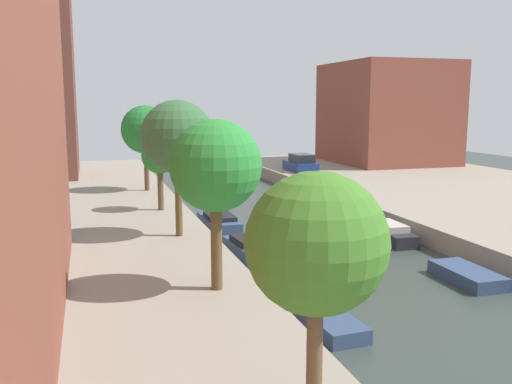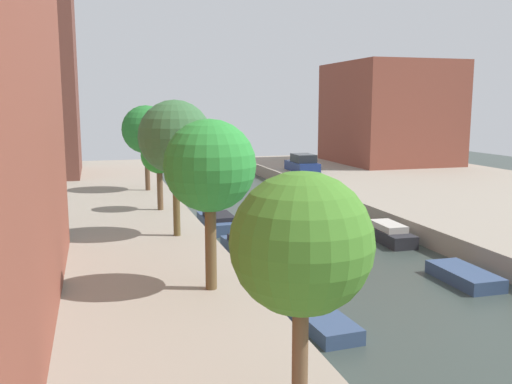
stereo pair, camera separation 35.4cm
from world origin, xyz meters
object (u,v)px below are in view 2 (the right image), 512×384
object	(u,v)px
moored_boat_right_1	(464,276)
moored_boat_left_1	(313,314)
low_block_right	(389,113)
street_tree_4	(146,130)
street_tree_1	(210,167)
street_tree_0	(301,245)
moored_boat_left_3	(218,222)
parked_car	(302,164)
moored_boat_right_2	(387,233)
street_tree_2	(175,137)
street_tree_3	(159,156)
moored_boat_left_2	(245,249)

from	to	relation	value
moored_boat_right_1	moored_boat_left_1	bearing A→B (deg)	-164.64
low_block_right	street_tree_4	bearing A→B (deg)	-154.69
street_tree_1	street_tree_0	bearing A→B (deg)	-90.00
street_tree_4	moored_boat_left_3	world-z (taller)	street_tree_4
street_tree_1	parked_car	world-z (taller)	street_tree_1
street_tree_0	moored_boat_right_2	size ratio (longest dim) A/B	1.17
street_tree_2	street_tree_3	bearing A→B (deg)	90.00
moored_boat_left_2	moored_boat_left_3	size ratio (longest dim) A/B	0.88
street_tree_3	moored_boat_left_1	size ratio (longest dim) A/B	0.91
street_tree_0	moored_boat_left_2	bearing A→B (deg)	78.67
street_tree_0	street_tree_2	xyz separation A→B (m)	(-0.00, 15.15, 0.97)
parked_car	moored_boat_left_2	xyz separation A→B (m)	(-10.88, -21.32, -1.23)
street_tree_1	moored_boat_left_1	size ratio (longest dim) A/B	1.21
parked_car	low_block_right	bearing A→B (deg)	23.12
parked_car	moored_boat_left_3	xyz separation A→B (m)	(-10.81, -15.50, -1.25)
street_tree_2	moored_boat_left_2	distance (m)	5.75
low_block_right	street_tree_2	world-z (taller)	low_block_right
street_tree_0	moored_boat_left_3	xyz separation A→B (m)	(2.95, 20.19, -3.96)
street_tree_1	moored_boat_left_3	distance (m)	13.52
street_tree_1	moored_boat_left_2	size ratio (longest dim) A/B	1.48
street_tree_0	moored_boat_left_2	world-z (taller)	street_tree_0
street_tree_3	moored_boat_left_3	xyz separation A→B (m)	(2.95, -1.23, -3.56)
low_block_right	moored_boat_right_2	world-z (taller)	low_block_right
moored_boat_right_2	moored_boat_left_2	bearing A→B (deg)	-173.48
street_tree_2	moored_boat_left_3	size ratio (longest dim) A/B	1.45
low_block_right	moored_boat_right_1	distance (m)	35.27
moored_boat_right_2	street_tree_4	bearing A→B (deg)	127.69
moored_boat_left_3	moored_boat_right_1	size ratio (longest dim) A/B	1.31
moored_boat_right_2	low_block_right	bearing A→B (deg)	60.61
street_tree_1	street_tree_3	size ratio (longest dim) A/B	1.33
moored_boat_left_1	moored_boat_right_1	bearing A→B (deg)	15.36
parked_car	street_tree_1	bearing A→B (deg)	-116.23
moored_boat_left_2	moored_boat_left_3	bearing A→B (deg)	89.28
street_tree_2	parked_car	world-z (taller)	street_tree_2
low_block_right	moored_boat_right_1	size ratio (longest dim) A/B	3.77
parked_car	moored_boat_left_1	size ratio (longest dim) A/B	0.98
low_block_right	moored_boat_left_2	world-z (taller)	low_block_right
street_tree_1	moored_boat_left_1	xyz separation A→B (m)	(3.01, -1.03, -4.61)
moored_boat_left_3	moored_boat_right_1	xyz separation A→B (m)	(7.01, -11.55, -0.12)
moored_boat_left_2	street_tree_0	bearing A→B (deg)	-101.33
street_tree_0	street_tree_4	size ratio (longest dim) A/B	0.82
street_tree_3	street_tree_0	bearing A→B (deg)	-90.00
low_block_right	parked_car	bearing A→B (deg)	-156.88
moored_boat_left_1	low_block_right	bearing A→B (deg)	57.34
street_tree_4	moored_boat_left_1	bearing A→B (deg)	-82.20
street_tree_4	parked_car	xyz separation A→B (m)	(13.76, 7.00, -3.41)
moored_boat_left_2	moored_boat_right_1	world-z (taller)	moored_boat_left_2
street_tree_2	moored_boat_left_1	xyz separation A→B (m)	(3.01, -8.42, -5.08)
street_tree_4	moored_boat_right_2	world-z (taller)	street_tree_4
street_tree_1	moored_boat_left_1	bearing A→B (deg)	-18.96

